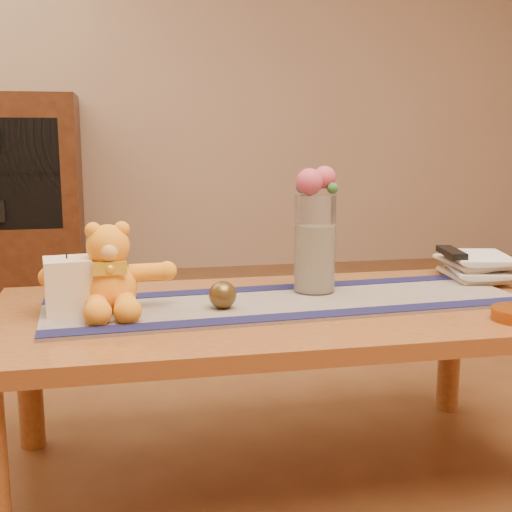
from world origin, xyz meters
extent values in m
plane|color=#593219|center=(0.00, 0.00, 0.00)|extent=(5.50, 5.50, 0.00)
plane|color=tan|center=(0.00, 2.75, 1.35)|extent=(5.50, 0.00, 5.50)
cube|color=brown|center=(0.00, 0.00, 0.43)|extent=(1.40, 0.70, 0.04)
cylinder|color=brown|center=(-0.64, 0.29, 0.21)|extent=(0.07, 0.07, 0.41)
cylinder|color=brown|center=(0.64, 0.29, 0.21)|extent=(0.07, 0.07, 0.41)
cube|color=#201B4C|center=(0.03, 0.02, 0.45)|extent=(1.22, 0.41, 0.01)
cube|color=#15153F|center=(0.04, -0.13, 0.46)|extent=(1.20, 0.12, 0.00)
cube|color=#15153F|center=(0.03, 0.16, 0.46)|extent=(1.20, 0.12, 0.00)
cube|color=beige|center=(-0.50, 0.02, 0.52)|extent=(0.12, 0.12, 0.13)
cylinder|color=black|center=(-0.50, 0.02, 0.59)|extent=(0.00, 0.00, 0.01)
cylinder|color=silver|center=(0.13, 0.10, 0.59)|extent=(0.11, 0.11, 0.26)
cylinder|color=beige|center=(0.13, 0.10, 0.55)|extent=(0.09, 0.09, 0.18)
sphere|color=#C24458|center=(0.11, 0.09, 0.75)|extent=(0.07, 0.07, 0.07)
sphere|color=#C24458|center=(0.16, 0.11, 0.76)|extent=(0.06, 0.06, 0.06)
sphere|color=#444B93|center=(0.14, 0.14, 0.75)|extent=(0.04, 0.04, 0.04)
sphere|color=#444B93|center=(0.10, 0.12, 0.74)|extent=(0.04, 0.04, 0.04)
sphere|color=#33662D|center=(0.17, 0.08, 0.74)|extent=(0.03, 0.03, 0.03)
sphere|color=#543F1C|center=(-0.14, -0.02, 0.49)|extent=(0.07, 0.07, 0.07)
imported|color=beige|center=(0.57, 0.19, 0.46)|extent=(0.19, 0.24, 0.02)
imported|color=beige|center=(0.58, 0.19, 0.48)|extent=(0.22, 0.26, 0.02)
imported|color=beige|center=(0.57, 0.20, 0.50)|extent=(0.18, 0.23, 0.02)
imported|color=beige|center=(0.58, 0.19, 0.52)|extent=(0.21, 0.25, 0.02)
cube|color=black|center=(0.57, 0.18, 0.54)|extent=(0.07, 0.17, 0.02)
camera|label=1|loc=(-0.37, -1.56, 0.87)|focal=46.47mm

